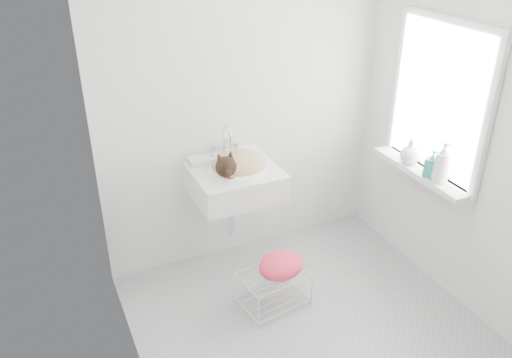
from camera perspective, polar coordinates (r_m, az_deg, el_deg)
name	(u,v)px	position (r m, az deg, el deg)	size (l,w,h in m)	color
floor	(305,320)	(3.72, 5.29, -15.04)	(2.20, 2.00, 0.02)	#A8A8A8
back_wall	(244,101)	(3.84, -1.30, 8.47)	(2.20, 0.02, 2.50)	silver
right_wall	(461,124)	(3.67, 21.39, 5.57)	(0.02, 2.00, 2.50)	silver
left_wall	(120,194)	(2.67, -14.51, -1.53)	(0.02, 2.00, 2.50)	silver
window_glass	(440,100)	(3.75, 19.38, 8.05)	(0.01, 0.80, 1.00)	white
window_frame	(439,101)	(3.74, 19.21, 8.03)	(0.04, 0.90, 1.10)	white
windowsill	(420,172)	(3.90, 17.39, 0.75)	(0.16, 0.88, 0.04)	white
sink	(235,170)	(3.71, -2.25, 1.01)	(0.61, 0.53, 0.24)	white
faucet	(225,142)	(3.80, -3.34, 4.00)	(0.22, 0.16, 0.22)	silver
cat	(238,165)	(3.68, -1.97, 1.49)	(0.48, 0.42, 0.27)	tan
wire_rack	(273,286)	(3.74, 1.87, -11.58)	(0.44, 0.31, 0.26)	silver
towel	(281,270)	(3.65, 2.71, -9.82)	(0.34, 0.24, 0.14)	#E9460C
bottle_a	(439,181)	(3.76, 19.21, -0.24)	(0.09, 0.09, 0.24)	white
bottle_b	(430,176)	(3.82, 18.35, 0.32)	(0.09, 0.09, 0.19)	teal
bottle_c	(409,163)	(3.96, 16.24, 1.68)	(0.14, 0.14, 0.18)	white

